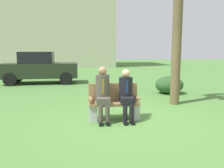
# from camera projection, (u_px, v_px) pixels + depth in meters

# --- Properties ---
(ground_plane) EXTENTS (80.00, 80.00, 0.00)m
(ground_plane) POSITION_uv_depth(u_px,v_px,m) (131.00, 121.00, 5.64)
(ground_plane) COLOR #4E803A
(park_bench) EXTENTS (1.26, 0.44, 0.90)m
(park_bench) POSITION_uv_depth(u_px,v_px,m) (114.00, 104.00, 5.78)
(park_bench) COLOR #99754C
(park_bench) RESTS_ON ground
(seated_man_left) EXTENTS (0.34, 0.72, 1.34)m
(seated_man_left) POSITION_uv_depth(u_px,v_px,m) (103.00, 91.00, 5.58)
(seated_man_left) COLOR #4C473D
(seated_man_left) RESTS_ON ground
(seated_man_right) EXTENTS (0.34, 0.72, 1.27)m
(seated_man_right) POSITION_uv_depth(u_px,v_px,m) (126.00, 92.00, 5.65)
(seated_man_right) COLOR black
(seated_man_right) RESTS_ON ground
(shrub_near_bench) EXTENTS (1.13, 1.04, 0.71)m
(shrub_near_bench) POSITION_uv_depth(u_px,v_px,m) (169.00, 85.00, 9.29)
(shrub_near_bench) COLOR #2C5227
(shrub_near_bench) RESTS_ON ground
(parked_car_near) EXTENTS (3.95, 1.82, 1.68)m
(parked_car_near) POSITION_uv_depth(u_px,v_px,m) (40.00, 68.00, 12.14)
(parked_car_near) COLOR #232D1E
(parked_car_near) RESTS_ON ground
(building_backdrop) EXTENTS (13.02, 8.35, 12.66)m
(building_backdrop) POSITION_uv_depth(u_px,v_px,m) (58.00, 10.00, 26.14)
(building_backdrop) COLOR #B3B495
(building_backdrop) RESTS_ON ground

